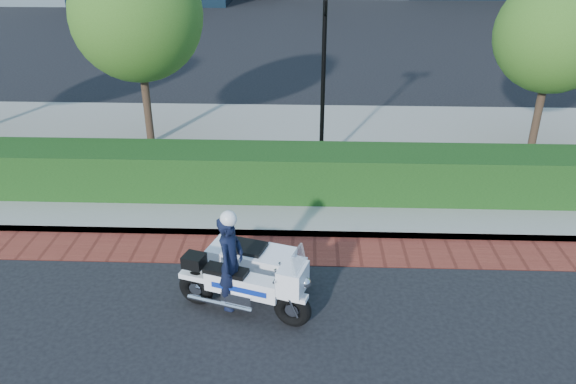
{
  "coord_description": "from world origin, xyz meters",
  "views": [
    {
      "loc": [
        0.66,
        -7.36,
        5.58
      ],
      "look_at": [
        0.32,
        1.94,
        1.0
      ],
      "focal_mm": 35.0,
      "sensor_mm": 36.0,
      "label": 1
    }
  ],
  "objects_px": {
    "tree_b": "(137,15)",
    "lamppost": "(324,48)",
    "police_motorcycle": "(245,269)",
    "tree_c": "(554,35)"
  },
  "relations": [
    {
      "from": "tree_c",
      "to": "police_motorcycle",
      "type": "bearing_deg",
      "value": -136.05
    },
    {
      "from": "tree_c",
      "to": "police_motorcycle",
      "type": "distance_m",
      "value": 9.73
    },
    {
      "from": "lamppost",
      "to": "police_motorcycle",
      "type": "bearing_deg",
      "value": -103.74
    },
    {
      "from": "lamppost",
      "to": "police_motorcycle",
      "type": "xyz_separation_m",
      "value": [
        -1.28,
        -5.24,
        -2.35
      ]
    },
    {
      "from": "tree_c",
      "to": "tree_b",
      "type": "bearing_deg",
      "value": 180.0
    },
    {
      "from": "lamppost",
      "to": "tree_c",
      "type": "distance_m",
      "value": 5.65
    },
    {
      "from": "tree_c",
      "to": "police_motorcycle",
      "type": "relative_size",
      "value": 2.0
    },
    {
      "from": "tree_b",
      "to": "police_motorcycle",
      "type": "relative_size",
      "value": 2.27
    },
    {
      "from": "tree_b",
      "to": "police_motorcycle",
      "type": "height_order",
      "value": "tree_b"
    },
    {
      "from": "tree_b",
      "to": "lamppost",
      "type": "bearing_deg",
      "value": -16.11
    }
  ]
}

